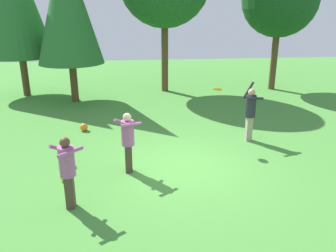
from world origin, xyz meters
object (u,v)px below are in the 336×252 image
(person_bystander, at_px, (67,167))
(ball_yellow, at_px, (65,176))
(frisbee, at_px, (217,89))
(ball_orange, at_px, (84,127))
(person_thrower, at_px, (250,110))
(person_catcher, at_px, (128,138))
(ball_red, at_px, (69,162))
(tree_left, at_px, (67,3))

(person_bystander, relative_size, ball_yellow, 6.24)
(frisbee, bearing_deg, ball_orange, 157.61)
(person_thrower, bearing_deg, person_bystander, 21.40)
(person_catcher, height_order, person_bystander, person_bystander)
(person_thrower, xyz_separation_m, ball_red, (-5.62, -1.39, -0.92))
(tree_left, bearing_deg, ball_orange, -78.29)
(person_bystander, bearing_deg, tree_left, 58.65)
(person_bystander, distance_m, ball_yellow, 1.57)
(frisbee, height_order, ball_red, frisbee)
(person_catcher, height_order, ball_orange, person_catcher)
(frisbee, distance_m, ball_orange, 5.00)
(person_thrower, xyz_separation_m, tree_left, (-6.41, 5.72, 3.29))
(person_thrower, relative_size, ball_yellow, 7.25)
(person_catcher, xyz_separation_m, ball_red, (-1.67, 0.49, -0.85))
(person_thrower, bearing_deg, person_catcher, 13.12)
(person_bystander, xyz_separation_m, frisbee, (4.06, 3.23, 0.84))
(person_bystander, distance_m, ball_red, 2.30)
(frisbee, bearing_deg, ball_yellow, -155.95)
(frisbee, xyz_separation_m, ball_orange, (-4.35, 1.79, -1.69))
(ball_red, relative_size, ball_yellow, 0.99)
(ball_orange, bearing_deg, ball_red, -91.43)
(person_catcher, distance_m, ball_yellow, 1.87)
(frisbee, relative_size, ball_yellow, 1.32)
(person_bystander, relative_size, ball_red, 6.29)
(tree_left, bearing_deg, ball_red, -83.62)
(ball_orange, relative_size, tree_left, 0.04)
(person_bystander, distance_m, frisbee, 5.25)
(person_catcher, distance_m, tree_left, 8.66)
(ball_red, bearing_deg, tree_left, 96.38)
(ball_orange, relative_size, ball_yellow, 1.04)
(person_bystander, bearing_deg, person_catcher, 12.78)
(person_catcher, relative_size, frisbee, 4.67)
(ball_red, xyz_separation_m, tree_left, (-0.79, 7.10, 4.21))
(ball_orange, bearing_deg, person_bystander, -86.61)
(person_bystander, height_order, tree_left, tree_left)
(ball_red, relative_size, tree_left, 0.04)
(ball_red, bearing_deg, person_bystander, -80.03)
(person_bystander, xyz_separation_m, ball_yellow, (-0.34, 1.27, -0.85))
(ball_orange, height_order, ball_yellow, ball_orange)
(person_catcher, bearing_deg, person_bystander, -158.99)
(ball_orange, bearing_deg, tree_left, 101.71)
(person_catcher, bearing_deg, frisbee, 0.00)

